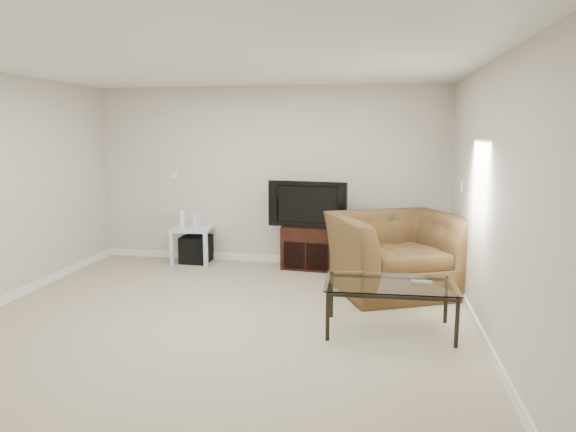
% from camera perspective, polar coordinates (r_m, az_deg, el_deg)
% --- Properties ---
extents(floor, '(5.00, 5.00, 0.00)m').
position_cam_1_polar(floor, '(5.21, -7.84, -11.83)').
color(floor, tan).
rests_on(floor, ground).
extents(ceiling, '(5.00, 5.00, 0.00)m').
position_cam_1_polar(ceiling, '(4.90, -8.52, 16.60)').
color(ceiling, white).
rests_on(ceiling, ground).
extents(wall_back, '(5.00, 0.02, 2.50)m').
position_cam_1_polar(wall_back, '(7.30, -2.15, 4.47)').
color(wall_back, silver).
rests_on(wall_back, ground).
extents(wall_right, '(0.02, 5.00, 2.50)m').
position_cam_1_polar(wall_right, '(4.77, 21.77, 1.15)').
color(wall_right, silver).
rests_on(wall_right, ground).
extents(plate_back, '(0.12, 0.02, 0.12)m').
position_cam_1_polar(plate_back, '(7.70, -12.45, 4.51)').
color(plate_back, white).
rests_on(plate_back, wall_back).
extents(plate_right_switch, '(0.02, 0.09, 0.13)m').
position_cam_1_polar(plate_right_switch, '(6.33, 18.71, 3.21)').
color(plate_right_switch, white).
rests_on(plate_right_switch, wall_right).
extents(plate_right_outlet, '(0.02, 0.08, 0.12)m').
position_cam_1_polar(plate_right_outlet, '(6.21, 18.67, -5.83)').
color(plate_right_outlet, white).
rests_on(plate_right_outlet, wall_right).
extents(tv_stand, '(0.75, 0.55, 0.59)m').
position_cam_1_polar(tv_stand, '(7.13, 2.39, -3.41)').
color(tv_stand, black).
rests_on(tv_stand, floor).
extents(dvd_player, '(0.43, 0.32, 0.06)m').
position_cam_1_polar(dvd_player, '(7.05, 2.34, -1.91)').
color(dvd_player, black).
rests_on(dvd_player, tv_stand).
extents(television, '(1.03, 0.34, 0.63)m').
position_cam_1_polar(television, '(7.00, 2.38, 1.42)').
color(television, black).
rests_on(television, tv_stand).
extents(side_table, '(0.58, 0.58, 0.52)m').
position_cam_1_polar(side_table, '(7.54, -10.46, -3.15)').
color(side_table, '#CAE5F8').
rests_on(side_table, floor).
extents(subwoofer, '(0.40, 0.40, 0.39)m').
position_cam_1_polar(subwoofer, '(7.57, -10.16, -3.68)').
color(subwoofer, black).
rests_on(subwoofer, floor).
extents(game_console, '(0.08, 0.18, 0.24)m').
position_cam_1_polar(game_console, '(7.48, -11.54, -0.33)').
color(game_console, white).
rests_on(game_console, side_table).
extents(game_case, '(0.06, 0.15, 0.21)m').
position_cam_1_polar(game_case, '(7.43, -10.11, -0.48)').
color(game_case, silver).
rests_on(game_case, side_table).
extents(recliner, '(1.65, 1.39, 1.23)m').
position_cam_1_polar(recliner, '(6.16, 11.86, -2.65)').
color(recliner, '#553223').
rests_on(recliner, floor).
extents(coffee_table, '(1.23, 0.72, 0.48)m').
position_cam_1_polar(coffee_table, '(5.01, 11.21, -9.90)').
color(coffee_table, black).
rests_on(coffee_table, floor).
extents(remote, '(0.19, 0.05, 0.02)m').
position_cam_1_polar(remote, '(4.99, 14.62, -7.10)').
color(remote, '#B2B2B7').
rests_on(remote, coffee_table).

